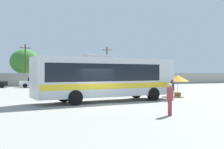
{
  "coord_description": "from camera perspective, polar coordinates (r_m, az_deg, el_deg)",
  "views": [
    {
      "loc": [
        -5.68,
        -17.82,
        2.21
      ],
      "look_at": [
        2.27,
        3.42,
        2.08
      ],
      "focal_mm": 42.9,
      "sensor_mm": 36.0,
      "label": 1
    }
  ],
  "objects": [
    {
      "name": "roadside_tree_midright",
      "position": [
        53.47,
        -2.76,
        1.74
      ],
      "size": [
        3.43,
        3.43,
        4.99
      ],
      "color": "brown",
      "rests_on": "ground_plane"
    },
    {
      "name": "utility_pole_far",
      "position": [
        48.36,
        -18.0,
        2.12
      ],
      "size": [
        1.78,
        0.54,
        7.12
      ],
      "color": "#4C3823",
      "rests_on": "ground_plane"
    },
    {
      "name": "passenger_waiting_on_apron",
      "position": [
        14.18,
        12.23,
        -4.76
      ],
      "size": [
        0.4,
        0.4,
        1.69
      ],
      "color": "#99383D",
      "rests_on": "ground_plane"
    },
    {
      "name": "parked_car_second_white",
      "position": [
        42.52,
        -16.07,
        -1.57
      ],
      "size": [
        4.53,
        2.24,
        1.53
      ],
      "color": "silver",
      "rests_on": "ground_plane"
    },
    {
      "name": "coach_bus_silver_yellow",
      "position": [
        20.7,
        -1.31,
        -0.49
      ],
      "size": [
        11.61,
        4.1,
        3.59
      ],
      "color": "silver",
      "rests_on": "ground_plane"
    },
    {
      "name": "roadside_tree_midleft",
      "position": [
        52.85,
        -18.04,
        2.62
      ],
      "size": [
        5.49,
        5.49,
        6.67
      ],
      "color": "brown",
      "rests_on": "ground_plane"
    },
    {
      "name": "vendor_umbrella_secondary_orange",
      "position": [
        26.02,
        13.82,
        -0.89
      ],
      "size": [
        2.1,
        2.1,
        1.99
      ],
      "color": "gray",
      "rests_on": "ground_plane"
    },
    {
      "name": "perimeter_wall",
      "position": [
        46.97,
        -13.56,
        -1.03
      ],
      "size": [
        80.0,
        0.3,
        2.2
      ],
      "primitive_type": "cube",
      "color": "#9E998C",
      "rests_on": "ground_plane"
    },
    {
      "name": "ground_plane",
      "position": [
        28.48,
        -8.97,
        -4.12
      ],
      "size": [
        300.0,
        300.0,
        0.0
      ],
      "primitive_type": "plane",
      "color": "gray"
    },
    {
      "name": "attendant_by_bus_door",
      "position": [
        21.99,
        12.7,
        -2.94
      ],
      "size": [
        0.37,
        0.37,
        1.7
      ],
      "color": "#B7B2A8",
      "rests_on": "ground_plane"
    },
    {
      "name": "utility_pole_near",
      "position": [
        52.99,
        -1.09,
        2.13
      ],
      "size": [
        1.76,
        0.63,
        7.38
      ],
      "color": "#4C3823",
      "rests_on": "ground_plane"
    }
  ]
}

